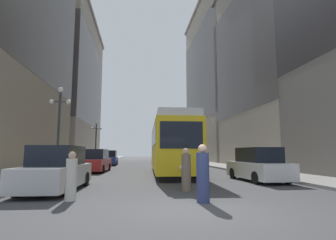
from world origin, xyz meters
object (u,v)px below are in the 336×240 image
parked_car_left_near (96,161)px  lamp_post_left_near (59,117)px  parked_car_right_far (258,165)px  pedestrian_on_sidewalk (186,171)px  parked_car_left_far (57,170)px  pedestrian_crossing_far (71,178)px  streetcar (171,145)px  pedestrian_crossing_near (203,175)px  transit_bus (175,150)px  lamp_post_left_far (96,135)px  parked_car_left_mid (110,158)px

parked_car_left_near → lamp_post_left_near: 5.40m
parked_car_right_far → pedestrian_on_sidewalk: parked_car_right_far is taller
parked_car_left_far → pedestrian_crossing_far: size_ratio=3.20×
parked_car_left_near → streetcar: bearing=-20.0°
pedestrian_crossing_near → pedestrian_on_sidewalk: bearing=-134.2°
transit_bus → lamp_post_left_far: lamp_post_left_far is taller
parked_car_left_far → pedestrian_on_sidewalk: size_ratio=2.93×
transit_bus → parked_car_left_far: transit_bus is taller
pedestrian_crossing_near → pedestrian_crossing_far: (-4.17, 0.82, -0.11)m
streetcar → parked_car_left_near: streetcar is taller
parked_car_left_near → pedestrian_crossing_near: parked_car_left_near is taller
streetcar → pedestrian_on_sidewalk: streetcar is taller
parked_car_left_far → pedestrian_on_sidewalk: 5.31m
parked_car_right_far → lamp_post_left_far: bearing=-62.4°
streetcar → transit_bus: bearing=83.2°
pedestrian_on_sidewalk → parked_car_right_far: bearing=87.5°
pedestrian_crossing_far → pedestrian_on_sidewalk: pedestrian_on_sidewalk is taller
pedestrian_crossing_near → streetcar: bearing=-138.1°
pedestrian_crossing_far → pedestrian_on_sidewalk: (4.11, 1.62, 0.07)m
parked_car_left_far → lamp_post_left_far: lamp_post_left_far is taller
streetcar → lamp_post_left_near: 8.06m
parked_car_left_mid → lamp_post_left_near: 16.12m
parked_car_right_far → pedestrian_crossing_near: bearing=49.4°
streetcar → parked_car_left_mid: bearing=114.8°
transit_bus → pedestrian_on_sidewalk: size_ratio=6.73×
pedestrian_crossing_near → pedestrian_crossing_far: bearing=-56.8°
transit_bus → lamp_post_left_far: 12.02m
pedestrian_on_sidewalk → lamp_post_left_far: size_ratio=0.31×
parked_car_left_mid → transit_bus: bearing=31.1°
parked_car_left_near → pedestrian_crossing_near: size_ratio=2.80×
parked_car_left_far → parked_car_right_far: bearing=15.7°
parked_car_right_far → pedestrian_on_sidewalk: 5.61m
pedestrian_on_sidewalk → lamp_post_left_near: (-7.15, 7.49, 3.13)m
parked_car_left_mid → lamp_post_left_near: (-1.90, -15.71, 3.09)m
parked_car_right_far → parked_car_left_far: size_ratio=0.92×
parked_car_left_far → pedestrian_on_sidewalk: bearing=-6.8°
transit_bus → parked_car_right_far: transit_bus is taller
streetcar → pedestrian_crossing_far: streetcar is taller
lamp_post_left_far → pedestrian_crossing_near: bearing=-74.8°
parked_car_left_near → parked_car_left_mid: bearing=93.2°
parked_car_left_mid → pedestrian_crossing_near: parked_car_left_mid is taller
pedestrian_crossing_far → lamp_post_left_near: size_ratio=0.27×
parked_car_left_near → lamp_post_left_far: size_ratio=0.92×
lamp_post_left_near → parked_car_left_far: bearing=-74.1°
parked_car_left_mid → parked_car_left_far: (0.00, -22.37, 0.00)m
parked_car_left_near → lamp_post_left_near: lamp_post_left_near is taller
pedestrian_crossing_far → lamp_post_left_far: bearing=132.8°
parked_car_left_mid → parked_car_left_far: 22.37m
pedestrian_crossing_far → lamp_post_left_far: size_ratio=0.29×
parked_car_left_near → lamp_post_left_far: 13.06m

